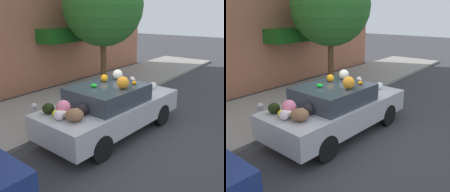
{
  "view_description": "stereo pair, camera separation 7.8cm",
  "coord_description": "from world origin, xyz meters",
  "views": [
    {
      "loc": [
        -5.14,
        -3.92,
        3.08
      ],
      "look_at": [
        0.0,
        -0.03,
        1.01
      ],
      "focal_mm": 42.0,
      "sensor_mm": 36.0,
      "label": 1
    },
    {
      "loc": [
        -5.09,
        -3.98,
        3.08
      ],
      "look_at": [
        0.0,
        -0.03,
        1.01
      ],
      "focal_mm": 42.0,
      "sensor_mm": 36.0,
      "label": 2
    }
  ],
  "objects": [
    {
      "name": "ground_plane",
      "position": [
        0.0,
        0.0,
        0.0
      ],
      "size": [
        60.0,
        60.0,
        0.0
      ],
      "primitive_type": "plane",
      "color": "#38383A"
    },
    {
      "name": "sidewalk_curb",
      "position": [
        0.0,
        2.7,
        0.06
      ],
      "size": [
        24.0,
        3.2,
        0.11
      ],
      "color": "gray",
      "rests_on": "ground"
    },
    {
      "name": "building_facade",
      "position": [
        0.11,
        4.93,
        3.09
      ],
      "size": [
        18.0,
        1.2,
        6.25
      ],
      "color": "#B26B4C",
      "rests_on": "ground"
    },
    {
      "name": "street_tree",
      "position": [
        3.2,
        2.83,
        3.32
      ],
      "size": [
        3.15,
        3.15,
        4.8
      ],
      "color": "brown",
      "rests_on": "sidewalk_curb"
    },
    {
      "name": "fire_hydrant",
      "position": [
        -1.22,
        1.61,
        0.46
      ],
      "size": [
        0.2,
        0.2,
        0.7
      ],
      "color": "#B2B2B7",
      "rests_on": "sidewalk_curb"
    },
    {
      "name": "art_car",
      "position": [
        -0.06,
        -0.03,
        0.71
      ],
      "size": [
        4.16,
        1.89,
        1.62
      ],
      "rotation": [
        0.0,
        0.0,
        -0.05
      ],
      "color": "#B7BABF",
      "rests_on": "ground"
    }
  ]
}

